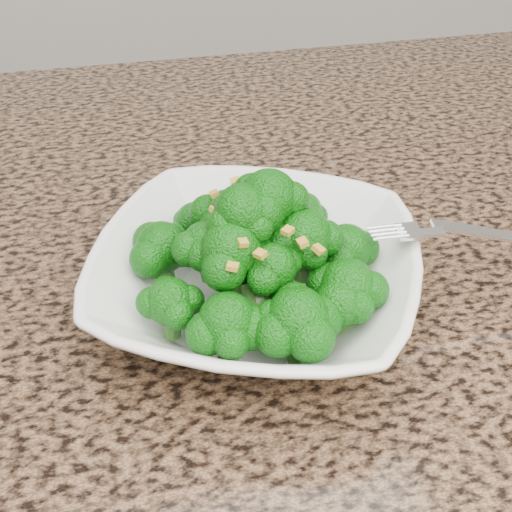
{
  "coord_description": "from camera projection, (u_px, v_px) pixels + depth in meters",
  "views": [
    {
      "loc": [
        0.0,
        -0.09,
        1.23
      ],
      "look_at": [
        0.09,
        0.28,
        0.95
      ],
      "focal_mm": 45.0,
      "sensor_mm": 36.0,
      "label": 1
    }
  ],
  "objects": [
    {
      "name": "granite_counter",
      "position": [
        145.0,
        318.0,
        0.51
      ],
      "size": [
        1.64,
        1.04,
        0.03
      ],
      "primitive_type": "cube",
      "color": "brown",
      "rests_on": "cabinet"
    },
    {
      "name": "bowl",
      "position": [
        256.0,
        278.0,
        0.48
      ],
      "size": [
        0.31,
        0.31,
        0.06
      ],
      "primitive_type": "imported",
      "rotation": [
        0.0,
        0.0,
        -0.42
      ],
      "color": "white",
      "rests_on": "granite_counter"
    },
    {
      "name": "broccoli_pile",
      "position": [
        256.0,
        204.0,
        0.44
      ],
      "size": [
        0.21,
        0.21,
        0.07
      ],
      "primitive_type": null,
      "color": "#0E640B",
      "rests_on": "bowl"
    },
    {
      "name": "garlic_topping",
      "position": [
        256.0,
        152.0,
        0.42
      ],
      "size": [
        0.13,
        0.13,
        0.01
      ],
      "primitive_type": null,
      "color": "gold",
      "rests_on": "broccoli_pile"
    },
    {
      "name": "fork",
      "position": [
        435.0,
        232.0,
        0.47
      ],
      "size": [
        0.17,
        0.05,
        0.01
      ],
      "primitive_type": null,
      "rotation": [
        0.0,
        0.0,
        -0.18
      ],
      "color": "silver",
      "rests_on": "bowl"
    }
  ]
}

